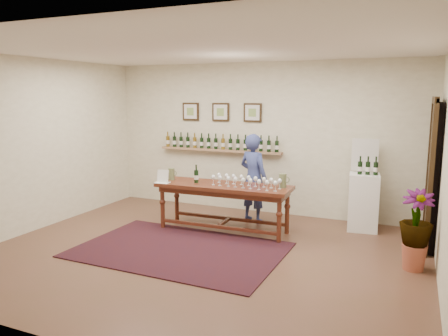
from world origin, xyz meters
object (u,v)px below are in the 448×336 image
at_px(tasting_table, 224,191).
at_px(person, 253,178).
at_px(potted_plant, 416,230).
at_px(display_pedestal, 363,202).

xyz_separation_m(tasting_table, person, (0.26, 0.71, 0.11)).
bearing_deg(tasting_table, potted_plant, -11.67).
xyz_separation_m(display_pedestal, person, (-1.82, -0.27, 0.31)).
bearing_deg(display_pedestal, tasting_table, -154.70).
height_order(tasting_table, display_pedestal, display_pedestal).
distance_m(display_pedestal, potted_plant, 1.69).
xyz_separation_m(display_pedestal, potted_plant, (0.79, -1.49, 0.05)).
bearing_deg(potted_plant, tasting_table, 169.87).
relative_size(tasting_table, person, 1.43).
xyz_separation_m(tasting_table, potted_plant, (2.87, -0.51, -0.14)).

